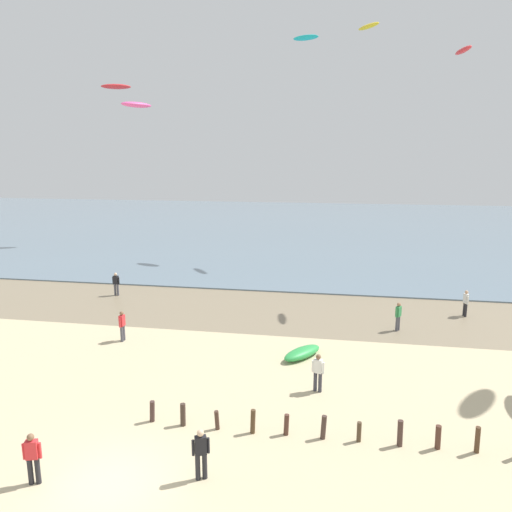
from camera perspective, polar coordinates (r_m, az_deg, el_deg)
The scene contains 17 objects.
ground_plane at distance 17.06m, azimuth -17.27°, elevation -24.64°, with size 160.00×160.00×0.00m, color #C6B58C.
wet_sand_strip at distance 32.11m, azimuth -2.89°, elevation -6.31°, with size 120.00×8.83×0.01m, color #84755B.
sea at distance 70.22m, azimuth 4.13°, elevation 3.66°, with size 160.00×70.00×0.10m, color slate.
groyne_near at distance 18.44m, azimuth 13.82°, elevation -19.83°, with size 17.25×0.36×0.99m.
person_nearest_camera at distance 33.12m, azimuth 23.81°, elevation -5.11°, with size 0.27×0.56×1.71m.
person_mid_beach at distance 29.10m, azimuth 16.66°, elevation -6.86°, with size 0.38×0.50×1.71m.
person_by_waterline at distance 21.25m, azimuth 7.43°, elevation -13.57°, with size 0.55×0.32×1.71m.
person_left_flank at distance 27.41m, azimuth -15.72°, elevation -7.97°, with size 0.23×0.57×1.71m.
person_right_flank at distance 17.34m, azimuth -25.19°, elevation -20.96°, with size 0.55×0.31×1.71m.
person_far_down_beach at distance 36.28m, azimuth -16.41°, elevation -3.15°, with size 0.57×0.26×1.71m.
person_trailing_behind at distance 16.19m, azimuth -6.62°, elevation -22.36°, with size 0.53×0.35×1.71m.
grounded_kite at distance 24.70m, azimuth 5.55°, elevation -11.46°, with size 2.49×0.90×0.50m, color green.
kite_aloft_0 at distance 30.08m, azimuth -14.13°, elevation 17.16°, with size 2.01×0.64×0.32m, color #E54C99.
kite_aloft_3 at distance 50.30m, azimuth 5.98°, elevation 24.56°, with size 2.60×0.83×0.42m, color #19B2B7.
kite_aloft_5 at distance 58.90m, azimuth -16.43°, elevation 18.89°, with size 3.29×1.05×0.53m, color red.
kite_aloft_6 at distance 48.96m, azimuth 13.34°, elevation 25.20°, with size 2.54×0.81×0.41m, color yellow.
kite_aloft_7 at distance 36.20m, azimuth 23.58°, elevation 21.65°, with size 2.08×0.66×0.33m, color red.
Camera 1 is at (6.74, -12.07, 10.00)m, focal length 33.40 mm.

